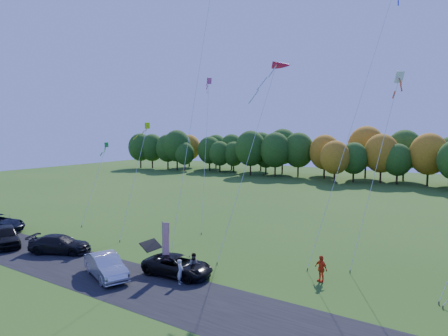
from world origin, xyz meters
The scene contains 18 objects.
ground centered at (0.00, 0.00, 0.00)m, with size 160.00×160.00×0.00m, color #295215.
asphalt_strip centered at (0.00, -4.00, 0.01)m, with size 90.00×6.00×0.01m, color black.
tree_line centered at (0.00, 55.00, 0.00)m, with size 116.00×12.00×10.00m, color #1E4711, non-canonical shape.
black_suv centered at (0.83, -1.22, 0.71)m, with size 2.36×5.13×1.42m, color black.
silver_sedan centered at (-3.13, -4.24, 0.81)m, with size 1.71×4.90×1.62m, color #B1B2B6.
dark_truck_a centered at (-10.75, -2.63, 0.74)m, with size 2.07×5.09×1.48m, color black.
dark_truck_b centered at (-16.59, -4.03, 0.88)m, with size 2.09×5.19×1.77m, color black.
person_tailgate_a centered at (1.94, -2.28, 0.83)m, with size 0.61×0.40×1.66m, color silver.
person_tailgate_b centered at (2.05, -0.86, 0.86)m, with size 0.83×0.65×1.72m, color gray.
person_east centered at (9.67, 3.26, 0.90)m, with size 1.06×0.44×1.80m, color red.
feather_flag centered at (-0.12, -1.45, 2.33)m, with size 0.47×0.26×3.83m.
kite_delta_blue centered at (-3.89, 7.72, 15.73)m, with size 4.05×12.33×32.09m.
kite_parafoil_orange centered at (9.84, 10.30, 11.81)m, with size 5.39×11.83×23.98m.
kite_delta_red centered at (2.27, 6.97, 9.35)m, with size 2.37×9.60×17.42m.
kite_diamond_yellow centered at (-10.27, 5.53, 5.45)m, with size 3.26×7.17×11.32m.
kite_diamond_green centered at (-17.88, 6.81, 4.33)m, with size 3.13×6.32×9.00m.
kite_diamond_white centered at (11.86, 8.41, 7.31)m, with size 2.69×5.48×15.09m.
kite_diamond_pink centered at (-5.94, 11.51, 7.93)m, with size 3.95×6.73×16.31m.
Camera 1 is at (18.58, -22.27, 10.36)m, focal length 32.00 mm.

